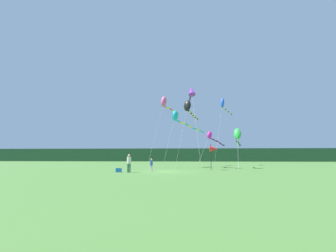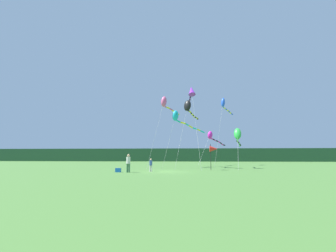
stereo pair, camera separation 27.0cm
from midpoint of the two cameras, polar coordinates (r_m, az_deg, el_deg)
ground_plane at (r=25.40m, az=-0.88°, el=-10.64°), size 120.00×120.00×0.00m
distant_treeline at (r=70.27m, az=2.89°, el=-6.79°), size 108.00×3.99×3.63m
person_adult at (r=24.30m, az=-8.96°, el=-8.38°), size 0.39×0.39×1.78m
person_child at (r=25.11m, az=-3.74°, el=-8.97°), size 0.29×0.29×1.33m
cooler_box at (r=24.93m, az=-11.29°, el=-10.11°), size 0.53×0.32×0.41m
banner_flag_pole at (r=28.31m, az=10.91°, el=-5.32°), size 0.90×0.70×2.92m
kite_rainbow at (r=34.39m, az=-0.50°, el=5.45°), size 3.92×5.93×10.01m
kite_magenta at (r=41.13m, az=10.36°, el=-2.40°), size 5.22×6.57×5.82m
kite_black at (r=33.43m, az=4.97°, el=4.49°), size 3.17×6.51×9.24m
kite_blue at (r=43.49m, az=13.11°, el=5.05°), size 4.29×7.02×11.68m
kite_green at (r=32.87m, az=16.25°, el=-2.04°), size 1.83×7.30×5.32m
kite_cyan at (r=34.33m, az=2.77°, el=1.87°), size 5.97×6.18×8.00m
kite_purple at (r=32.80m, az=5.72°, el=7.91°), size 1.68×8.18×10.94m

